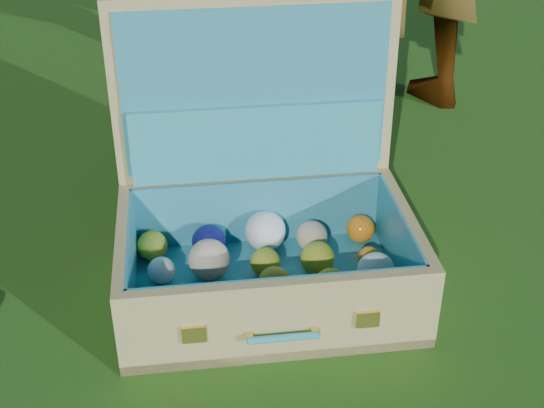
% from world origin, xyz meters
% --- Properties ---
extents(ground, '(60.00, 60.00, 0.00)m').
position_xyz_m(ground, '(0.00, 0.00, 0.00)').
color(ground, '#215114').
rests_on(ground, ground).
extents(suitcase, '(0.75, 0.62, 0.63)m').
position_xyz_m(suitcase, '(0.01, 0.07, 0.18)').
color(suitcase, tan).
rests_on(suitcase, ground).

